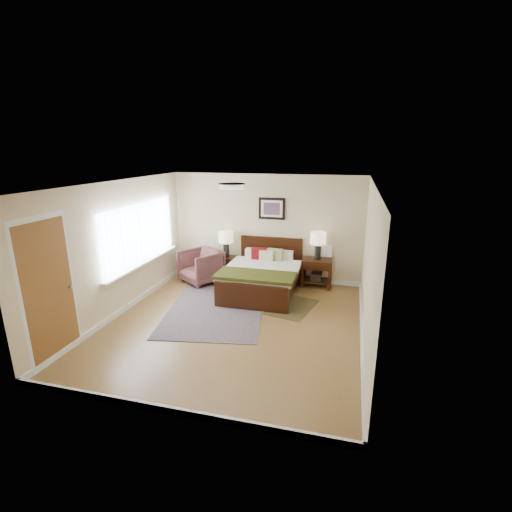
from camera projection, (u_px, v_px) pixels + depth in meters
name	position (u px, v px, depth m)	size (l,w,h in m)	color
floor	(234.00, 323.00, 6.73)	(5.00, 5.00, 0.00)	brown
back_wall	(266.00, 228.00, 8.71)	(4.50, 0.04, 2.50)	beige
front_wall	(163.00, 319.00, 4.06)	(4.50, 0.04, 2.50)	beige
left_wall	(119.00, 249.00, 6.93)	(0.04, 5.00, 2.50)	beige
right_wall	(369.00, 267.00, 5.84)	(0.04, 5.00, 2.50)	beige
ceiling	(232.00, 184.00, 6.03)	(4.50, 5.00, 0.02)	white
window	(141.00, 234.00, 7.53)	(0.11, 2.72, 1.32)	silver
door	(49.00, 291.00, 5.35)	(0.06, 1.00, 2.18)	silver
ceil_fixture	(232.00, 186.00, 6.04)	(0.44, 0.44, 0.08)	white
bed	(262.00, 272.00, 8.01)	(1.60, 1.92, 1.03)	black
wall_art	(272.00, 209.00, 8.51)	(0.62, 0.05, 0.50)	black
nightstand_left	(226.00, 262.00, 8.93)	(0.46, 0.41, 0.55)	black
nightstand_right	(317.00, 270.00, 8.42)	(0.65, 0.49, 0.65)	black
lamp_left	(226.00, 239.00, 8.79)	(0.35, 0.35, 0.61)	black
lamp_right	(318.00, 241.00, 8.24)	(0.35, 0.35, 0.61)	black
armchair	(201.00, 266.00, 8.70)	(0.82, 0.85, 0.77)	brown
rug_persian	(216.00, 310.00, 7.27)	(1.82, 2.57, 0.01)	#0D1444
rug_navy	(292.00, 307.00, 7.40)	(0.76, 1.14, 0.01)	black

